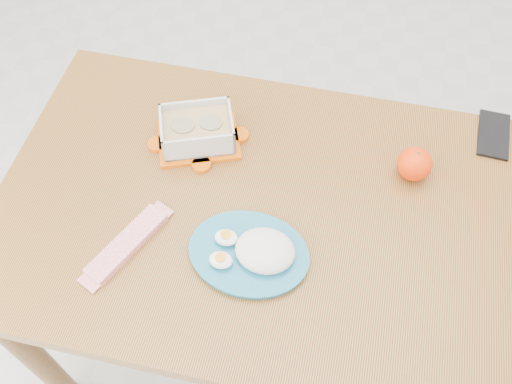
% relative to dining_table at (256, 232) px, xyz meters
% --- Properties ---
extents(ground, '(3.50, 3.50, 0.00)m').
position_rel_dining_table_xyz_m(ground, '(0.02, 0.21, -0.64)').
color(ground, '#B7B7B2').
rests_on(ground, ground).
extents(dining_table, '(1.15, 0.78, 0.75)m').
position_rel_dining_table_xyz_m(dining_table, '(0.00, 0.00, 0.00)').
color(dining_table, olive).
rests_on(dining_table, ground).
extents(food_container, '(0.22, 0.20, 0.08)m').
position_rel_dining_table_xyz_m(food_container, '(-0.17, 0.14, 0.15)').
color(food_container, '#E85B06').
rests_on(food_container, dining_table).
extents(orange_fruit, '(0.08, 0.08, 0.08)m').
position_rel_dining_table_xyz_m(orange_fruit, '(0.31, 0.17, 0.14)').
color(orange_fruit, '#FF4205').
rests_on(orange_fruit, dining_table).
extents(rice_plate, '(0.25, 0.25, 0.07)m').
position_rel_dining_table_xyz_m(rice_plate, '(0.02, -0.11, 0.13)').
color(rice_plate, '#186785').
rests_on(rice_plate, dining_table).
extents(candy_bar, '(0.12, 0.20, 0.02)m').
position_rel_dining_table_xyz_m(candy_bar, '(-0.23, -0.16, 0.12)').
color(candy_bar, red).
rests_on(candy_bar, dining_table).
extents(smartphone, '(0.07, 0.14, 0.01)m').
position_rel_dining_table_xyz_m(smartphone, '(0.49, 0.33, 0.11)').
color(smartphone, black).
rests_on(smartphone, dining_table).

